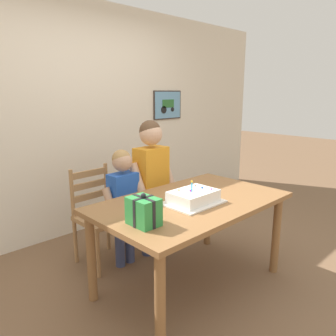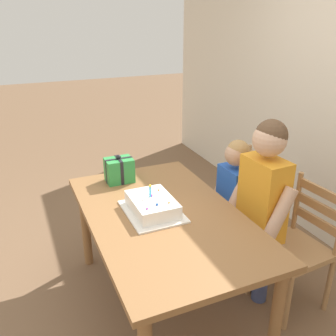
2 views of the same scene
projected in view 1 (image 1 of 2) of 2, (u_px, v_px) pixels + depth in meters
ground_plane at (190, 284)px, 2.79m from camera, size 20.00×20.00×0.00m
back_wall at (81, 120)px, 3.69m from camera, size 6.40×0.11×2.60m
dining_table at (191, 211)px, 2.64m from camera, size 1.57×0.95×0.76m
birthday_cake at (193, 197)px, 2.54m from camera, size 0.44×0.34×0.19m
gift_box_red_large at (144, 211)px, 2.12m from camera, size 0.16×0.21×0.22m
chair_left at (100, 215)px, 3.08m from camera, size 0.43×0.43×0.92m
chair_right at (150, 200)px, 3.51m from camera, size 0.45×0.45×0.92m
child_older at (151, 175)px, 3.17m from camera, size 0.50×0.29×1.35m
child_younger at (123, 197)px, 2.97m from camera, size 0.40×0.23×1.11m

